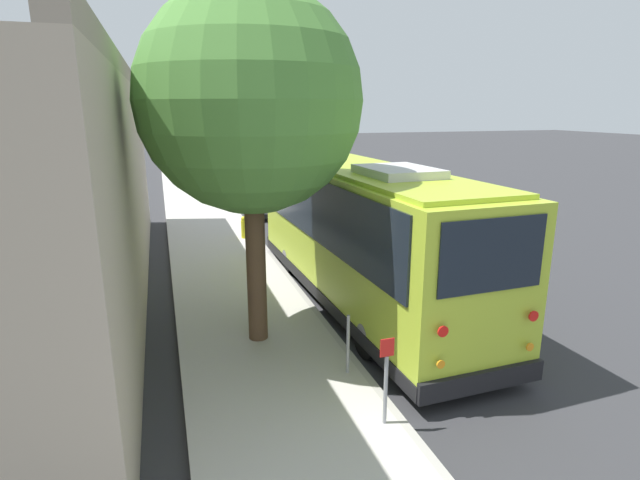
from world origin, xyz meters
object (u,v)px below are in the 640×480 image
Objects in this scene: parked_sedan_navy at (242,182)px; parked_sedan_black at (214,160)px; parked_sedan_gray at (227,170)px; sign_post_far at (348,344)px; shuttle_bus at (362,228)px; sign_post_near at (386,380)px; street_tree at (249,85)px; fire_hydrant at (244,227)px; parked_sedan_silver at (263,201)px.

parked_sedan_navy is 13.69m from parked_sedan_black.
parked_sedan_gray reaches higher than sign_post_far.
shuttle_bus is 7.13× the size of sign_post_near.
parked_sedan_navy is 21.26m from sign_post_far.
parked_sedan_navy is (17.79, 0.12, -1.33)m from shuttle_bus.
parked_sedan_navy is 19.94m from street_tree.
parked_sedan_navy is at bearing -8.81° from fire_hydrant.
street_tree is at bearing 32.34° from sign_post_far.
sign_post_near reaches higher than parked_sedan_navy.
shuttle_bus is at bearing -25.64° from sign_post_far.
parked_sedan_navy is 3.27× the size of sign_post_near.
street_tree is (-25.58, 2.77, 4.58)m from parked_sedan_gray.
sign_post_near is (-29.15, 1.50, 0.28)m from parked_sedan_gray.
parked_sedan_silver is 19.82m from parked_sedan_black.
parked_sedan_black is 5.56× the size of fire_hydrant.
parked_sedan_silver is 0.96× the size of parked_sedan_black.
sign_post_far is at bearing -147.66° from street_tree.
parked_sedan_gray is at bearing -3.12° from sign_post_far.
parked_sedan_gray is at bearing -5.57° from fire_hydrant.
parked_sedan_black is at bearing 1.78° from parked_sedan_navy.
parked_sedan_black reaches higher than fire_hydrant.
shuttle_bus is at bearing -175.68° from parked_sedan_silver.
street_tree is 9.21× the size of fire_hydrant.
shuttle_bus is 4.58m from street_tree.
parked_sedan_navy is (6.13, 0.00, 0.01)m from parked_sedan_silver.
parked_sedan_navy reaches higher than parked_sedan_black.
parked_sedan_black is 24.78m from fire_hydrant.
parked_sedan_navy reaches higher than parked_sedan_gray.
parked_sedan_gray is 3.15× the size of sign_post_near.
parked_sedan_black is 36.50m from sign_post_near.
parked_sedan_silver reaches higher than fire_hydrant.
parked_sedan_black is 4.07× the size of sign_post_far.
shuttle_bus is at bearing -63.96° from street_tree.
shuttle_bus is 31.51m from parked_sedan_black.
sign_post_far is at bearing 176.97° from parked_sedan_navy.
shuttle_bus is at bearing -178.54° from parked_sedan_navy.
shuttle_bus is 7.12m from fire_hydrant.
parked_sedan_black is 3.24× the size of sign_post_near.
street_tree reaches higher than sign_post_near.
parked_sedan_black is at bearing -4.55° from street_tree.
fire_hydrant is (10.16, 0.19, -0.15)m from sign_post_far.
shuttle_bus reaches higher than parked_sedan_navy.
fire_hydrant is at bearing 0.94° from sign_post_near.
fire_hydrant is at bearing 1.09° from sign_post_far.
sign_post_near reaches higher than parked_sedan_black.
parked_sedan_navy is 22.83m from sign_post_near.
street_tree is at bearing 174.72° from parked_sedan_gray.
parked_sedan_navy is at bearing 3.78° from parked_sedan_silver.
sign_post_near is (-22.78, 1.52, 0.27)m from parked_sedan_navy.
street_tree reaches higher than sign_post_far.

